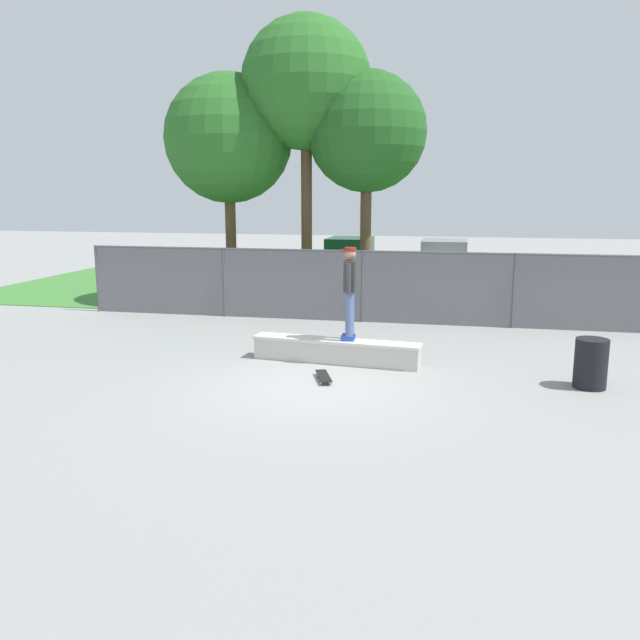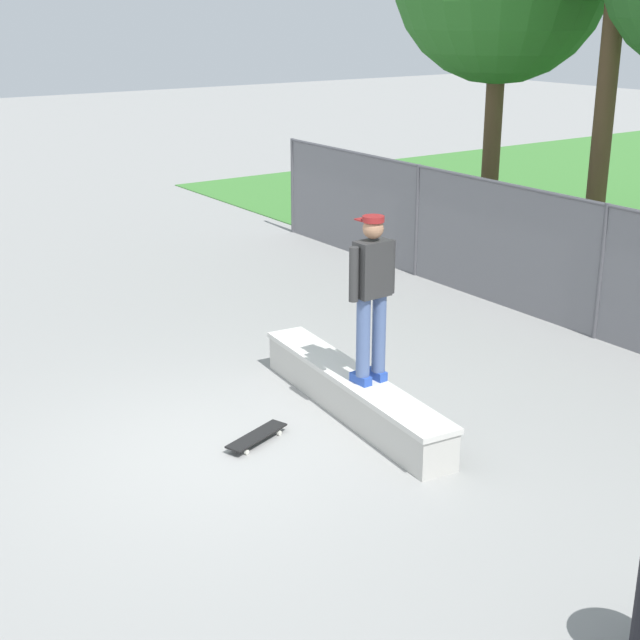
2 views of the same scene
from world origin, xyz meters
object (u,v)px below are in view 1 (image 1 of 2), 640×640
car_white (444,263)px  skateboard (324,376)px  tree_near_left (228,139)px  trash_bin (591,363)px  concrete_ledge (336,351)px  tree_near_right (306,85)px  car_green (349,259)px  tree_mid (367,133)px  skateboarder (350,289)px

car_white → skateboard: bearing=-98.3°
tree_near_left → trash_bin: (9.10, -7.22, -4.46)m
skateboard → trash_bin: bearing=6.1°
concrete_ledge → skateboard: size_ratio=4.19×
tree_near_right → trash_bin: 11.59m
tree_near_left → car_green: bearing=63.5°
tree_near_left → car_white: (6.32, 5.08, -4.06)m
skateboard → car_white: size_ratio=0.19×
tree_mid → car_green: tree_mid is taller
concrete_ledge → tree_near_right: bearing=107.8°
car_white → trash_bin: bearing=-77.3°
tree_near_left → tree_mid: tree_near_left is taller
tree_near_left → concrete_ledge: bearing=-55.4°
concrete_ledge → tree_near_left: tree_near_left is taller
car_green → trash_bin: car_green is taller
tree_near_left → skateboarder: bearing=-53.7°
tree_near_left → car_green: 7.40m
tree_near_left → tree_near_right: 2.77m
skateboard → tree_near_right: tree_near_right is taller
tree_mid → trash_bin: tree_mid is taller
skateboarder → concrete_ledge: bearing=-173.8°
tree_near_right → car_green: bearing=85.7°
tree_near_left → car_white: size_ratio=1.61×
tree_near_right → car_white: (3.97, 4.99, -5.53)m
car_green → car_white: size_ratio=1.00×
tree_near_right → tree_mid: size_ratio=1.23×
tree_mid → car_white: (2.21, 4.96, -4.18)m
skateboard → tree_near_left: 10.12m
skateboarder → tree_near_left: (-4.72, 6.42, 3.39)m
skateboard → car_green: (-1.69, 13.25, 0.77)m
concrete_ledge → tree_near_right: (-2.10, 6.54, 6.13)m
car_green → car_white: bearing=-7.3°
tree_near_right → car_green: size_ratio=1.96×
tree_near_right → trash_bin: size_ratio=9.46×
concrete_ledge → trash_bin: size_ratio=3.93×
skateboarder → tree_mid: bearing=95.3°
trash_bin → tree_near_left: bearing=141.6°
tree_near_right → trash_bin: (6.75, -7.31, -5.93)m
concrete_ledge → skateboard: bearing=-89.7°
skateboarder → tree_mid: tree_mid is taller
skateboarder → skateboard: (-0.26, -1.29, -1.43)m
tree_near_right → tree_mid: (1.76, 0.03, -1.35)m
skateboarder → car_white: (1.60, 11.50, -0.67)m
car_green → trash_bin: bearing=-63.6°
skateboarder → car_green: (-1.96, 11.96, -0.67)m
tree_near_left → tree_near_right: size_ratio=0.82×
skateboard → car_green: bearing=97.3°
trash_bin → tree_mid: bearing=124.2°
skateboarder → tree_near_right: bearing=110.0°
skateboard → tree_near_left: tree_near_left is taller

